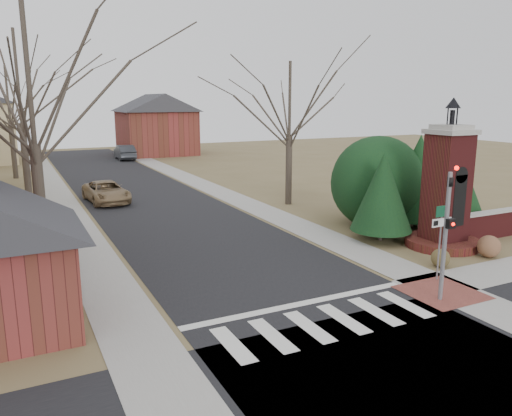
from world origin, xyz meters
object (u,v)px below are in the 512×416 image
pickup_truck (106,192)px  distant_car (125,152)px  brick_gate_monument (446,199)px  traffic_signal_pole (447,223)px  sign_post (441,228)px

pickup_truck → distant_car: (5.96, 22.66, 0.12)m
distant_car → brick_gate_monument: bearing=99.8°
pickup_truck → distant_car: bearing=71.2°
pickup_truck → traffic_signal_pole: bearing=-76.0°
sign_post → distant_car: bearing=93.0°
sign_post → pickup_truck: (-8.15, 19.59, -1.28)m
brick_gate_monument → distant_car: bearing=98.1°
brick_gate_monument → pickup_truck: (-11.56, 16.58, -1.50)m
traffic_signal_pole → sign_post: bearing=47.6°
traffic_signal_pole → distant_car: (-0.90, 43.66, -1.80)m
sign_post → distant_car: sign_post is taller
sign_post → brick_gate_monument: size_ratio=0.42×
sign_post → traffic_signal_pole: bearing=-132.4°
pickup_truck → distant_car: size_ratio=1.00×
sign_post → distant_car: (-2.19, 42.24, -1.16)m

